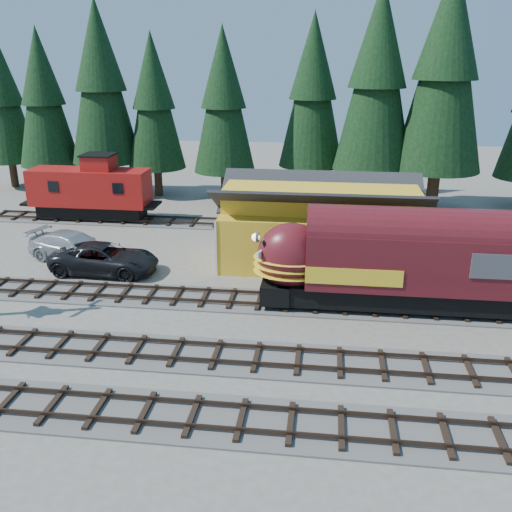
# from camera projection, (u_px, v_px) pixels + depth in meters

# --- Properties ---
(ground) EXTENTS (120.00, 120.00, 0.00)m
(ground) POSITION_uv_depth(u_px,v_px,m) (313.00, 341.00, 26.43)
(ground) COLOR #6B665B
(ground) RESTS_ON ground
(track_spur) EXTENTS (32.00, 3.20, 0.33)m
(track_spur) POSITION_uv_depth(u_px,v_px,m) (192.00, 223.00, 44.38)
(track_spur) COLOR #4C4947
(track_spur) RESTS_ON ground
(depot) EXTENTS (12.80, 7.00, 5.30)m
(depot) POSITION_uv_depth(u_px,v_px,m) (320.00, 218.00, 35.22)
(depot) COLOR orange
(depot) RESTS_ON ground
(conifer_backdrop) EXTENTS (80.12, 23.83, 16.93)m
(conifer_backdrop) POSITION_uv_depth(u_px,v_px,m) (428.00, 90.00, 45.23)
(conifer_backdrop) COLOR black
(conifer_backdrop) RESTS_ON ground
(locomotive) EXTENTS (15.21, 3.02, 4.13)m
(locomotive) POSITION_uv_depth(u_px,v_px,m) (397.00, 266.00, 28.86)
(locomotive) COLOR black
(locomotive) RESTS_ON ground
(caboose) EXTENTS (9.27, 2.69, 4.82)m
(caboose) POSITION_uv_depth(u_px,v_px,m) (91.00, 190.00, 44.52)
(caboose) COLOR black
(caboose) RESTS_ON ground
(pickup_truck_a) EXTENTS (6.57, 3.25, 1.79)m
(pickup_truck_a) POSITION_uv_depth(u_px,v_px,m) (105.00, 259.00, 34.30)
(pickup_truck_a) COLOR black
(pickup_truck_a) RESTS_ON ground
(pickup_truck_b) EXTENTS (6.73, 4.29, 1.82)m
(pickup_truck_b) POSITION_uv_depth(u_px,v_px,m) (74.00, 247.00, 36.27)
(pickup_truck_b) COLOR #A8ABB0
(pickup_truck_b) RESTS_ON ground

